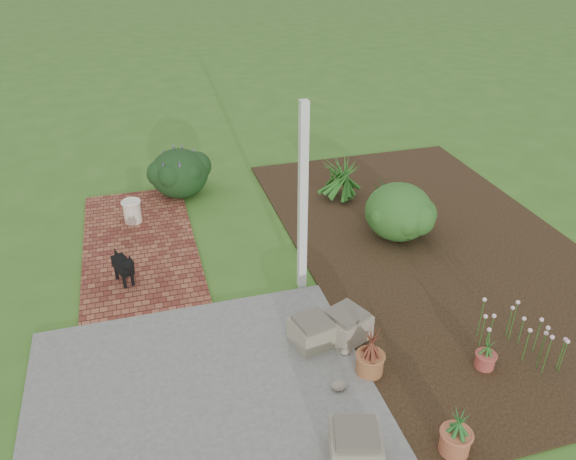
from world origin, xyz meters
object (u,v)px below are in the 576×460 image
object	(u,v)px
black_dog	(124,266)
stone_trough_near	(355,446)
cream_ceramic_urn	(132,212)
evergreen_shrub	(399,210)

from	to	relation	value
black_dog	stone_trough_near	bearing A→B (deg)	-81.94
stone_trough_near	black_dog	distance (m)	3.83
stone_trough_near	cream_ceramic_urn	distance (m)	5.31
black_dog	evergreen_shrub	bearing A→B (deg)	-18.62
stone_trough_near	cream_ceramic_urn	size ratio (longest dim) A/B	1.27
stone_trough_near	evergreen_shrub	xyz separation A→B (m)	(2.09, 3.52, 0.26)
cream_ceramic_urn	evergreen_shrub	distance (m)	4.10
cream_ceramic_urn	stone_trough_near	bearing A→B (deg)	-71.22
black_dog	cream_ceramic_urn	distance (m)	1.70
black_dog	evergreen_shrub	size ratio (longest dim) A/B	0.52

